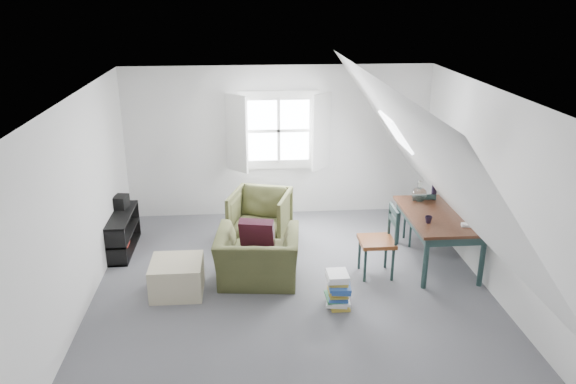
{
  "coord_description": "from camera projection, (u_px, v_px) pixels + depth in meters",
  "views": [
    {
      "loc": [
        -0.56,
        -6.21,
        3.63
      ],
      "look_at": [
        -0.02,
        0.6,
        1.15
      ],
      "focal_mm": 35.0,
      "sensor_mm": 36.0,
      "label": 1
    }
  ],
  "objects": [
    {
      "name": "cup",
      "position": [
        428.0,
        223.0,
        7.33
      ],
      "size": [
        0.11,
        0.11,
        0.09
      ],
      "primitive_type": "imported",
      "rotation": [
        0.0,
        0.0,
        -0.1
      ],
      "color": "black",
      "rests_on": "dining_table"
    },
    {
      "name": "dining_table",
      "position": [
        439.0,
        220.0,
        7.66
      ],
      "size": [
        0.9,
        1.49,
        0.75
      ],
      "rotation": [
        0.0,
        0.0,
        0.01
      ],
      "color": "#341A0F",
      "rests_on": "floor"
    },
    {
      "name": "skylight",
      "position": [
        396.0,
        132.0,
        7.83
      ],
      "size": [
        0.35,
        0.75,
        0.47
      ],
      "primitive_type": "cube",
      "rotation": [
        0.0,
        0.95,
        0.0
      ],
      "color": "white",
      "rests_on": "slope_right"
    },
    {
      "name": "slope_left",
      "position": [
        158.0,
        162.0,
        6.37
      ],
      "size": [
        3.19,
        5.5,
        4.48
      ],
      "primitive_type": "plane",
      "rotation": [
        0.0,
        2.19,
        0.0
      ],
      "color": "white",
      "rests_on": "wall_left"
    },
    {
      "name": "wall_right",
      "position": [
        497.0,
        195.0,
        6.86
      ],
      "size": [
        0.0,
        5.5,
        5.5
      ],
      "primitive_type": "plane",
      "rotation": [
        1.57,
        0.0,
        -1.57
      ],
      "color": "silver",
      "rests_on": "ground"
    },
    {
      "name": "vase_twigs",
      "position": [
        434.0,
        191.0,
        8.11
      ],
      "size": [
        0.08,
        0.08,
        0.59
      ],
      "rotation": [
        0.0,
        0.0,
        -0.19
      ],
      "color": "black",
      "rests_on": "dining_table"
    },
    {
      "name": "electronics_box",
      "position": [
        121.0,
        202.0,
        8.29
      ],
      "size": [
        0.22,
        0.28,
        0.2
      ],
      "primitive_type": "cube",
      "rotation": [
        0.0,
        0.0,
        -0.18
      ],
      "color": "black",
      "rests_on": "media_shelf"
    },
    {
      "name": "wall_back",
      "position": [
        279.0,
        142.0,
        9.24
      ],
      "size": [
        5.0,
        0.0,
        5.0
      ],
      "primitive_type": "plane",
      "rotation": [
        1.57,
        0.0,
        0.0
      ],
      "color": "silver",
      "rests_on": "ground"
    },
    {
      "name": "magazine_stack",
      "position": [
        338.0,
        290.0,
        6.75
      ],
      "size": [
        0.32,
        0.39,
        0.43
      ],
      "rotation": [
        0.0,
        0.0,
        0.02
      ],
      "color": "#B29933",
      "rests_on": "floor"
    },
    {
      "name": "dining_chair_far",
      "position": [
        420.0,
        216.0,
        8.36
      ],
      "size": [
        0.39,
        0.39,
        0.84
      ],
      "rotation": [
        0.0,
        0.0,
        2.86
      ],
      "color": "brown",
      "rests_on": "floor"
    },
    {
      "name": "ottoman",
      "position": [
        177.0,
        277.0,
        7.06
      ],
      "size": [
        0.64,
        0.64,
        0.43
      ],
      "primitive_type": "cube",
      "rotation": [
        0.0,
        0.0,
        -0.0
      ],
      "color": "#B0A789",
      "rests_on": "floor"
    },
    {
      "name": "media_shelf",
      "position": [
        120.0,
        235.0,
        8.16
      ],
      "size": [
        0.37,
        1.11,
        0.57
      ],
      "rotation": [
        0.0,
        0.0,
        0.04
      ],
      "color": "black",
      "rests_on": "floor"
    },
    {
      "name": "dormer_window",
      "position": [
        279.0,
        131.0,
        9.11
      ],
      "size": [
        1.71,
        0.35,
        1.3
      ],
      "color": "white",
      "rests_on": "wall_back"
    },
    {
      "name": "ceiling",
      "position": [
        294.0,
        96.0,
        6.24
      ],
      "size": [
        5.5,
        5.5,
        0.0
      ],
      "primitive_type": "plane",
      "rotation": [
        3.14,
        0.0,
        0.0
      ],
      "color": "white",
      "rests_on": "wall_back"
    },
    {
      "name": "wall_left",
      "position": [
        78.0,
        207.0,
        6.48
      ],
      "size": [
        0.0,
        5.5,
        5.5
      ],
      "primitive_type": "plane",
      "rotation": [
        1.57,
        0.0,
        1.57
      ],
      "color": "silver",
      "rests_on": "ground"
    },
    {
      "name": "floor",
      "position": [
        293.0,
        293.0,
        7.09
      ],
      "size": [
        5.5,
        5.5,
        0.0
      ],
      "primitive_type": "plane",
      "color": "#535459",
      "rests_on": "ground"
    },
    {
      "name": "wall_front",
      "position": [
        327.0,
        335.0,
        4.09
      ],
      "size": [
        5.0,
        0.0,
        5.0
      ],
      "primitive_type": "plane",
      "rotation": [
        -1.57,
        0.0,
        0.0
      ],
      "color": "silver",
      "rests_on": "ground"
    },
    {
      "name": "armchair_near",
      "position": [
        258.0,
        281.0,
        7.4
      ],
      "size": [
        1.15,
        1.03,
        0.69
      ],
      "primitive_type": "imported",
      "rotation": [
        0.0,
        0.0,
        3.03
      ],
      "color": "#3E4122",
      "rests_on": "floor"
    },
    {
      "name": "dining_chair_near",
      "position": [
        380.0,
        240.0,
        7.4
      ],
      "size": [
        0.45,
        0.45,
        0.96
      ],
      "rotation": [
        0.0,
        0.0,
        -1.32
      ],
      "color": "brown",
      "rests_on": "floor"
    },
    {
      "name": "paper_box",
      "position": [
        466.0,
        225.0,
        7.21
      ],
      "size": [
        0.13,
        0.1,
        0.04
      ],
      "primitive_type": "cube",
      "rotation": [
        0.0,
        0.0,
        -0.17
      ],
      "color": "white",
      "rests_on": "dining_table"
    },
    {
      "name": "armchair_far",
      "position": [
        261.0,
        239.0,
        8.62
      ],
      "size": [
        1.05,
        1.07,
        0.78
      ],
      "primitive_type": "imported",
      "rotation": [
        0.0,
        0.0,
        -0.3
      ],
      "color": "#3E4122",
      "rests_on": "floor"
    },
    {
      "name": "slope_right",
      "position": [
        424.0,
        156.0,
        6.6
      ],
      "size": [
        3.19,
        5.5,
        4.48
      ],
      "primitive_type": "plane",
      "rotation": [
        0.0,
        -2.19,
        0.0
      ],
      "color": "white",
      "rests_on": "wall_right"
    },
    {
      "name": "throw_pillow",
      "position": [
        257.0,
        235.0,
        7.33
      ],
      "size": [
        0.49,
        0.34,
        0.46
      ],
      "primitive_type": "cube",
      "rotation": [
        0.31,
        0.0,
        -0.2
      ],
      "color": "#3A0F1E",
      "rests_on": "armchair_near"
    },
    {
      "name": "demijohn",
      "position": [
        419.0,
        194.0,
        8.0
      ],
      "size": [
        0.22,
        0.22,
        0.31
      ],
      "rotation": [
        0.0,
        0.0,
        0.35
      ],
      "color": "silver",
      "rests_on": "dining_table"
    }
  ]
}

